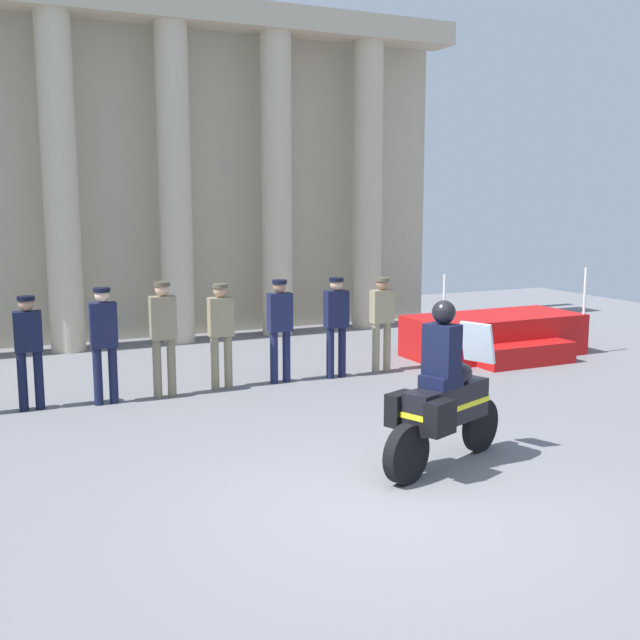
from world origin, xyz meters
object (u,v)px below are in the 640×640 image
at_px(officer_in_row_2, 104,336).
at_px(officer_in_row_7, 382,316).
at_px(officer_in_row_3, 163,330).
at_px(officer_in_row_5, 280,322).
at_px(officer_in_row_1, 29,343).
at_px(motorcycle_with_rider, 443,399).
at_px(officer_in_row_4, 221,327).
at_px(reviewing_stand, 496,337).
at_px(officer_in_row_6, 336,319).

relative_size(officer_in_row_2, officer_in_row_7, 1.05).
height_order(officer_in_row_3, officer_in_row_5, officer_in_row_3).
height_order(officer_in_row_1, officer_in_row_5, officer_in_row_5).
height_order(officer_in_row_2, officer_in_row_7, officer_in_row_2).
bearing_deg(officer_in_row_1, officer_in_row_7, -176.59).
height_order(officer_in_row_2, motorcycle_with_rider, motorcycle_with_rider).
distance_m(officer_in_row_2, officer_in_row_4, 1.84).
bearing_deg(reviewing_stand, officer_in_row_7, -175.01).
bearing_deg(officer_in_row_5, officer_in_row_6, 178.22).
xyz_separation_m(officer_in_row_2, officer_in_row_4, (1.83, 0.17, -0.03)).
distance_m(officer_in_row_5, officer_in_row_7, 1.90).
height_order(officer_in_row_6, officer_in_row_7, officer_in_row_6).
distance_m(officer_in_row_1, officer_in_row_7, 5.74).
distance_m(officer_in_row_1, officer_in_row_6, 4.82).
bearing_deg(officer_in_row_3, officer_in_row_6, -176.48).
distance_m(officer_in_row_2, motorcycle_with_rider, 5.26).
xyz_separation_m(reviewing_stand, officer_in_row_4, (-5.55, -0.22, 0.61)).
relative_size(officer_in_row_7, motorcycle_with_rider, 0.83).
distance_m(reviewing_stand, officer_in_row_4, 5.58).
xyz_separation_m(reviewing_stand, officer_in_row_6, (-3.57, -0.32, 0.62)).
relative_size(officer_in_row_1, officer_in_row_3, 0.93).
xyz_separation_m(officer_in_row_3, officer_in_row_6, (2.92, 0.02, -0.04)).
distance_m(officer_in_row_2, officer_in_row_6, 3.80).
xyz_separation_m(officer_in_row_2, officer_in_row_3, (0.88, 0.05, 0.03)).
xyz_separation_m(reviewing_stand, motorcycle_with_rider, (-4.44, -4.75, 0.42)).
bearing_deg(officer_in_row_4, officer_in_row_1, 4.04).
bearing_deg(officer_in_row_5, officer_in_row_4, 2.07).
height_order(officer_in_row_1, officer_in_row_2, officer_in_row_2).
height_order(reviewing_stand, officer_in_row_4, reviewing_stand).
relative_size(officer_in_row_4, officer_in_row_5, 0.99).
relative_size(officer_in_row_2, officer_in_row_3, 0.98).
relative_size(reviewing_stand, officer_in_row_3, 1.92).
distance_m(officer_in_row_4, officer_in_row_6, 1.98).
distance_m(officer_in_row_6, motorcycle_with_rider, 4.52).
xyz_separation_m(reviewing_stand, officer_in_row_3, (-6.49, -0.34, 0.66)).
height_order(officer_in_row_1, officer_in_row_4, officer_in_row_4).
bearing_deg(officer_in_row_7, officer_in_row_3, 4.70).
xyz_separation_m(officer_in_row_1, officer_in_row_5, (3.84, 0.03, 0.03)).
distance_m(reviewing_stand, motorcycle_with_rider, 6.52).
relative_size(officer_in_row_4, officer_in_row_6, 0.99).
height_order(officer_in_row_1, motorcycle_with_rider, motorcycle_with_rider).
height_order(officer_in_row_5, officer_in_row_7, officer_in_row_5).
distance_m(officer_in_row_4, officer_in_row_7, 2.89).
xyz_separation_m(officer_in_row_1, officer_in_row_6, (4.82, -0.05, 0.03)).
bearing_deg(officer_in_row_3, officer_in_row_4, -169.48).
bearing_deg(officer_in_row_2, motorcycle_with_rider, 127.00).
distance_m(reviewing_stand, officer_in_row_1, 8.42).
relative_size(reviewing_stand, officer_in_row_4, 2.02).
xyz_separation_m(officer_in_row_2, officer_in_row_5, (2.82, 0.16, -0.01)).
height_order(officer_in_row_3, officer_in_row_4, officer_in_row_3).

